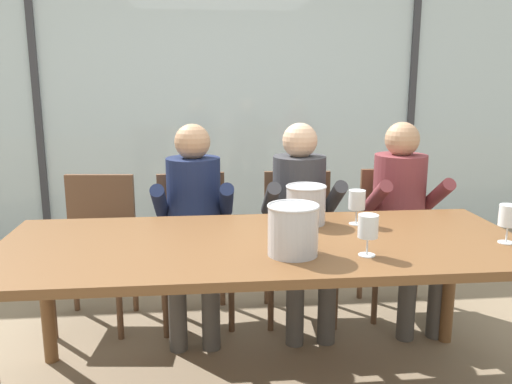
# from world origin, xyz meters

# --- Properties ---
(ground) EXTENTS (14.00, 14.00, 0.00)m
(ground) POSITION_xyz_m (0.00, 1.00, 0.00)
(ground) COLOR #847056
(window_glass_panel) EXTENTS (7.57, 0.03, 2.60)m
(window_glass_panel) POSITION_xyz_m (0.00, 2.64, 1.30)
(window_glass_panel) COLOR silver
(window_glass_panel) RESTS_ON ground
(window_mullion_left) EXTENTS (0.06, 0.06, 2.60)m
(window_mullion_left) POSITION_xyz_m (-1.70, 2.62, 1.30)
(window_mullion_left) COLOR #38383D
(window_mullion_left) RESTS_ON ground
(window_mullion_right) EXTENTS (0.06, 0.06, 2.60)m
(window_mullion_right) POSITION_xyz_m (1.70, 2.62, 1.30)
(window_mullion_right) COLOR #38383D
(window_mullion_right) RESTS_ON ground
(hillside_vineyard) EXTENTS (13.57, 2.40, 2.18)m
(hillside_vineyard) POSITION_xyz_m (0.00, 6.05, 1.09)
(hillside_vineyard) COLOR #386633
(hillside_vineyard) RESTS_ON ground
(dining_table) EXTENTS (2.37, 0.96, 0.75)m
(dining_table) POSITION_xyz_m (0.00, 0.00, 0.68)
(dining_table) COLOR brown
(dining_table) RESTS_ON ground
(chair_near_curtain) EXTENTS (0.48, 0.48, 0.89)m
(chair_near_curtain) POSITION_xyz_m (-0.91, 0.89, 0.52)
(chair_near_curtain) COLOR brown
(chair_near_curtain) RESTS_ON ground
(chair_left_of_center) EXTENTS (0.48, 0.48, 0.89)m
(chair_left_of_center) POSITION_xyz_m (-0.33, 0.88, 0.52)
(chair_left_of_center) COLOR brown
(chair_left_of_center) RESTS_ON ground
(chair_center) EXTENTS (0.47, 0.47, 0.89)m
(chair_center) POSITION_xyz_m (0.32, 0.88, 0.52)
(chair_center) COLOR brown
(chair_center) RESTS_ON ground
(chair_right_of_center) EXTENTS (0.47, 0.47, 0.89)m
(chair_right_of_center) POSITION_xyz_m (0.96, 0.90, 0.52)
(chair_right_of_center) COLOR brown
(chair_right_of_center) RESTS_ON ground
(person_navy_polo) EXTENTS (0.46, 0.61, 1.21)m
(person_navy_polo) POSITION_xyz_m (-0.33, 0.75, 0.69)
(person_navy_polo) COLOR #192347
(person_navy_polo) RESTS_ON ground
(person_charcoal_jacket) EXTENTS (0.46, 0.61, 1.21)m
(person_charcoal_jacket) POSITION_xyz_m (0.31, 0.75, 0.69)
(person_charcoal_jacket) COLOR #38383D
(person_charcoal_jacket) RESTS_ON ground
(person_maroon_top) EXTENTS (0.47, 0.62, 1.21)m
(person_maroon_top) POSITION_xyz_m (0.94, 0.75, 0.69)
(person_maroon_top) COLOR brown
(person_maroon_top) RESTS_ON ground
(ice_bucket_primary) EXTENTS (0.21, 0.21, 0.19)m
(ice_bucket_primary) POSITION_xyz_m (0.24, 0.27, 0.85)
(ice_bucket_primary) COLOR #B7B7BC
(ice_bucket_primary) RESTS_ON dining_table
(ice_bucket_secondary) EXTENTS (0.22, 0.22, 0.21)m
(ice_bucket_secondary) POSITION_xyz_m (0.10, -0.20, 0.86)
(ice_bucket_secondary) COLOR #B7B7BC
(ice_bucket_secondary) RESTS_ON dining_table
(wine_glass_by_left_taster) EXTENTS (0.08, 0.08, 0.17)m
(wine_glass_by_left_taster) POSITION_xyz_m (0.40, -0.24, 0.87)
(wine_glass_by_left_taster) COLOR silver
(wine_glass_by_left_taster) RESTS_ON dining_table
(wine_glass_near_bucket) EXTENTS (0.08, 0.08, 0.17)m
(wine_glass_near_bucket) POSITION_xyz_m (0.49, 0.23, 0.87)
(wine_glass_near_bucket) COLOR silver
(wine_glass_near_bucket) RESTS_ON dining_table
(wine_glass_center_pour) EXTENTS (0.08, 0.08, 0.17)m
(wine_glass_center_pour) POSITION_xyz_m (1.07, -0.14, 0.87)
(wine_glass_center_pour) COLOR silver
(wine_glass_center_pour) RESTS_ON dining_table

